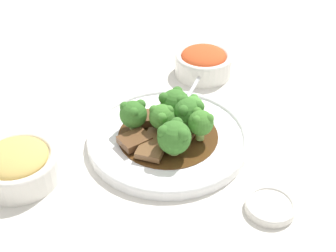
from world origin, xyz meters
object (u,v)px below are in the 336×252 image
(beef_strip_2, at_px, (178,133))
(broccoli_floret_0, at_px, (193,106))
(broccoli_floret_3, at_px, (173,102))
(side_bowl_kimchi, at_px, (204,62))
(beef_strip_3, at_px, (135,140))
(broccoli_floret_1, at_px, (201,122))
(sauce_dish, at_px, (270,206))
(beef_strip_0, at_px, (154,145))
(beef_strip_1, at_px, (154,117))
(main_plate, at_px, (168,138))
(broccoli_floret_6, at_px, (174,137))
(broccoli_floret_5, at_px, (134,113))
(broccoli_floret_4, at_px, (189,112))
(side_bowl_appetizer, at_px, (18,164))
(serving_spoon, at_px, (185,101))
(broccoli_floret_2, at_px, (161,118))

(beef_strip_2, xyz_separation_m, broccoli_floret_0, (0.05, -0.01, 0.02))
(broccoli_floret_3, bearing_deg, broccoli_floret_0, -80.69)
(side_bowl_kimchi, bearing_deg, broccoli_floret_0, -175.03)
(side_bowl_kimchi, bearing_deg, beef_strip_3, 167.51)
(broccoli_floret_1, distance_m, sauce_dish, 0.17)
(beef_strip_0, distance_m, beef_strip_1, 0.07)
(main_plate, distance_m, broccoli_floret_6, 0.06)
(broccoli_floret_0, bearing_deg, main_plate, 151.14)
(beef_strip_2, relative_size, sauce_dish, 0.79)
(beef_strip_3, bearing_deg, broccoli_floret_5, 18.72)
(broccoli_floret_4, height_order, side_bowl_appetizer, broccoli_floret_4)
(beef_strip_0, distance_m, sauce_dish, 0.20)
(broccoli_floret_0, bearing_deg, serving_spoon, 31.73)
(broccoli_floret_5, relative_size, serving_spoon, 0.21)
(broccoli_floret_0, bearing_deg, beef_strip_1, 112.61)
(beef_strip_0, bearing_deg, beef_strip_2, -37.33)
(side_bowl_appetizer, bearing_deg, beef_strip_2, -57.34)
(main_plate, bearing_deg, sauce_dish, -121.33)
(beef_strip_0, distance_m, broccoli_floret_5, 0.06)
(main_plate, bearing_deg, beef_strip_2, -91.60)
(broccoli_floret_1, relative_size, serving_spoon, 0.22)
(beef_strip_2, height_order, broccoli_floret_4, broccoli_floret_4)
(beef_strip_0, distance_m, beef_strip_3, 0.03)
(beef_strip_2, distance_m, beef_strip_3, 0.07)
(broccoli_floret_3, bearing_deg, broccoli_floret_1, -128.38)
(beef_strip_2, relative_size, broccoli_floret_3, 1.08)
(broccoli_floret_2, bearing_deg, side_bowl_appetizer, 125.38)
(beef_strip_3, distance_m, broccoli_floret_0, 0.12)
(beef_strip_0, xyz_separation_m, broccoli_floret_2, (0.03, -0.00, 0.03))
(broccoli_floret_2, distance_m, broccoli_floret_4, 0.05)
(broccoli_floret_4, distance_m, broccoli_floret_5, 0.09)
(beef_strip_1, bearing_deg, side_bowl_appetizer, 135.05)
(broccoli_floret_5, bearing_deg, beef_strip_2, -91.74)
(beef_strip_1, height_order, serving_spoon, same)
(broccoli_floret_3, xyz_separation_m, broccoli_floret_4, (-0.02, -0.03, -0.00))
(broccoli_floret_1, relative_size, broccoli_floret_2, 1.00)
(broccoli_floret_2, bearing_deg, beef_strip_3, 131.97)
(main_plate, xyz_separation_m, beef_strip_0, (-0.04, 0.01, 0.01))
(broccoli_floret_0, relative_size, side_bowl_kimchi, 0.36)
(beef_strip_2, distance_m, broccoli_floret_0, 0.06)
(beef_strip_0, bearing_deg, broccoli_floret_2, -4.40)
(beef_strip_2, relative_size, broccoli_floret_5, 1.11)
(beef_strip_3, bearing_deg, serving_spoon, -23.24)
(broccoli_floret_3, relative_size, side_bowl_appetizer, 0.43)
(beef_strip_0, bearing_deg, sauce_dish, -109.90)
(beef_strip_2, bearing_deg, main_plate, 88.40)
(beef_strip_0, relative_size, serving_spoon, 0.30)
(broccoli_floret_3, bearing_deg, broccoli_floret_5, 129.96)
(broccoli_floret_1, xyz_separation_m, broccoli_floret_4, (0.02, 0.02, -0.00))
(broccoli_floret_2, xyz_separation_m, sauce_dish, (-0.10, -0.18, -0.04))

